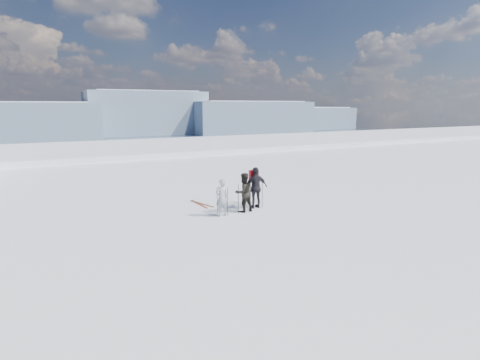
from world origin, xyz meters
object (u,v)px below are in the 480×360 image
object	(u,v)px
skier_pack	(256,188)
skis_loose	(200,204)
skier_grey	(222,198)
skier_dark	(244,192)

from	to	relation	value
skier_pack	skis_loose	xyz separation A→B (m)	(-2.05, 1.76, -0.94)
skier_grey	skis_loose	world-z (taller)	skier_grey
skier_grey	skier_dark	size ratio (longest dim) A/B	0.92
skier_grey	skier_dark	bearing A→B (deg)	-178.21
skier_grey	skier_pack	world-z (taller)	skier_pack
skier_grey	skier_pack	bearing A→B (deg)	-172.80
skier_dark	skis_loose	world-z (taller)	skier_dark
skier_pack	skis_loose	size ratio (longest dim) A/B	1.12
skier_dark	skier_pack	distance (m)	0.86
skier_dark	skier_pack	size ratio (longest dim) A/B	0.92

